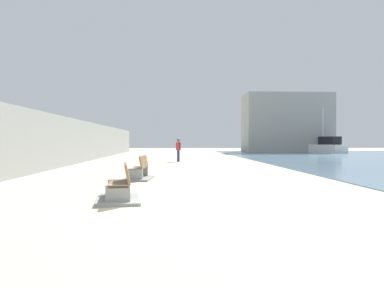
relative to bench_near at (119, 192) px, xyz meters
name	(u,v)px	position (x,y,z in m)	size (l,w,h in m)	color
ground_plane	(180,164)	(1.92, 16.59, -0.23)	(120.00, 120.00, 0.00)	beige
seawall	(71,142)	(-5.58, 16.59, 1.31)	(0.80, 64.00, 3.08)	gray
bench_near	(119,192)	(0.00, 0.00, 0.00)	(1.35, 2.22, 0.98)	gray
bench_far	(139,174)	(0.01, 5.72, 0.00)	(1.27, 2.19, 0.98)	gray
person_walking	(178,148)	(1.82, 19.51, 0.79)	(0.37, 0.43, 1.75)	navy
boat_outer	(326,147)	(21.53, 40.03, 0.60)	(4.23, 6.43, 5.99)	white
harbor_building	(286,123)	(17.59, 44.59, 3.90)	(12.00, 6.00, 8.27)	#9E9E99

